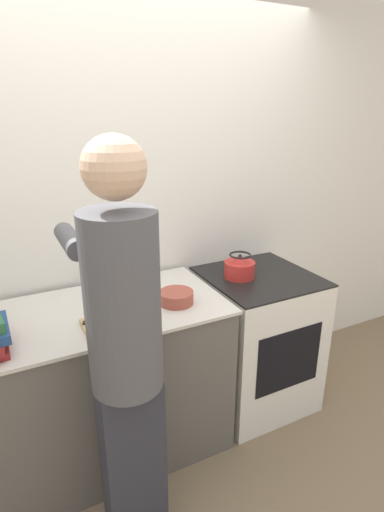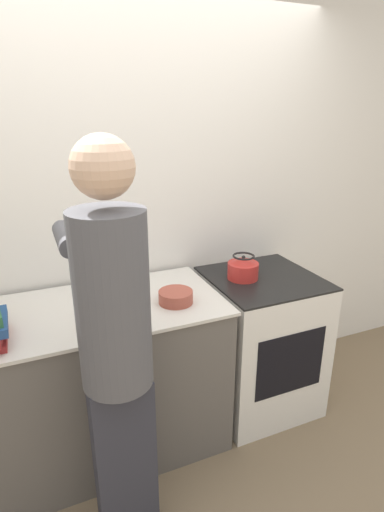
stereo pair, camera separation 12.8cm
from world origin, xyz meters
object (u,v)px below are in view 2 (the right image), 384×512
Objects in this scene: person at (115,345)px; cutting_board at (111,321)px; kettle at (243,269)px; bowl_prep at (176,297)px; oven at (259,341)px; knife at (104,319)px.

cutting_board is (0.06, 0.37, -0.09)m from person.
person reaches higher than kettle.
bowl_prep is (0.42, 0.44, -0.07)m from person.
bowl_prep is (-0.62, -0.10, 0.49)m from oven.
knife is at bearing -170.43° from bowl_prep.
kettle reaches higher than knife.
bowl_prep is (-0.49, -0.14, -0.03)m from kettle.
kettle is 1.02× the size of bowl_prep.
knife is at bearing 86.37° from person.
knife is 1.25× the size of bowl_prep.
oven is 3.20× the size of cutting_board.
kettle is (0.86, 0.22, 0.06)m from cutting_board.
knife is at bearing 161.67° from cutting_board.
person is at bearing -133.67° from bowl_prep.
cutting_board is at bearing 81.43° from person.
kettle is at bearing 15.95° from bowl_prep.
kettle is 0.52m from bowl_prep.
kettle reaches higher than cutting_board.
person is 0.62m from bowl_prep.
person is 9.61× the size of kettle.
person is at bearing -98.57° from cutting_board.
cutting_board is 1.51× the size of kettle.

